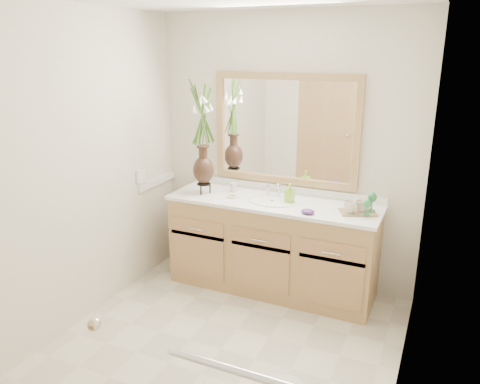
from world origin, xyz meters
The scene contains 22 objects.
floor centered at (0.00, 0.00, 0.00)m, with size 2.60×2.60×0.00m, color beige.
wall_back centered at (0.00, 1.30, 1.20)m, with size 2.40×0.02×2.40m, color silver.
wall_front centered at (0.00, -1.30, 1.20)m, with size 2.40×0.02×2.40m, color silver.
wall_left centered at (-1.20, 0.00, 1.20)m, with size 0.02×2.60×2.40m, color silver.
wall_right centered at (1.20, 0.00, 1.20)m, with size 0.02×2.60×2.40m, color silver.
vanity centered at (0.00, 1.01, 0.40)m, with size 1.80×0.55×0.80m.
counter centered at (0.00, 1.01, 0.82)m, with size 1.84×0.57×0.03m, color white.
sink centered at (0.00, 1.00, 0.78)m, with size 0.38×0.34×0.23m.
mirror centered at (0.00, 1.28, 1.41)m, with size 1.32×0.04×0.97m.
switch_plate centered at (-1.19, 0.76, 0.98)m, with size 0.02×0.12×0.12m, color white.
door centered at (-0.30, -1.29, 1.00)m, with size 0.80×0.03×2.00m, color tan.
grab_bar centered at (0.70, -1.27, 0.95)m, with size 0.03×0.03×0.55m, color silver.
flower_vase centered at (-0.65, 0.96, 1.45)m, with size 0.22×0.22×0.91m.
tumbler centered at (-0.42, 1.12, 0.87)m, with size 0.06×0.06×0.08m, color beige.
soap_dish centered at (-0.36, 0.96, 0.84)m, with size 0.11×0.11×0.03m.
soap_bottle centered at (0.14, 1.05, 0.90)m, with size 0.07×0.07×0.15m, color #8DCA2F.
purple_dish centered at (0.37, 0.82, 0.85)m, with size 0.11×0.09×0.04m, color #482267.
tray centered at (0.72, 1.01, 0.84)m, with size 0.27×0.18×0.01m, color olive.
mug_left centered at (0.67, 0.95, 0.89)m, with size 0.10×0.10×0.10m, color beige.
mug_right centered at (0.74, 1.03, 0.89)m, with size 0.09×0.09×0.09m, color beige.
goblet_front centered at (0.80, 0.95, 0.93)m, with size 0.06×0.06×0.13m.
goblet_back centered at (0.82, 1.06, 0.95)m, with size 0.07×0.07×0.16m.
Camera 1 is at (1.33, -2.58, 2.09)m, focal length 35.00 mm.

